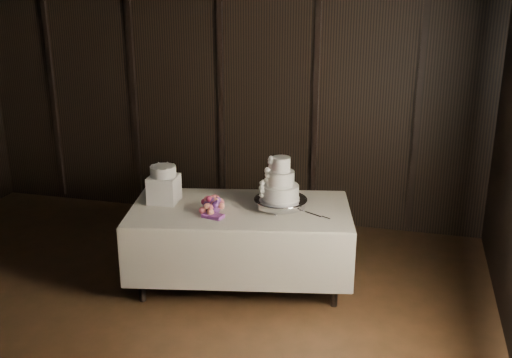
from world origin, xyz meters
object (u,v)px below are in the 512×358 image
at_px(display_table, 240,243).
at_px(box_pedestal, 164,189).
at_px(cake_stand, 281,204).
at_px(wedding_cake, 277,183).
at_px(bouquet, 212,205).
at_px(small_cake, 163,171).

distance_m(display_table, box_pedestal, 0.87).
bearing_deg(cake_stand, wedding_cake, -150.26).
bearing_deg(wedding_cake, cake_stand, 18.22).
xyz_separation_m(cake_stand, bouquet, (-0.57, -0.25, 0.02)).
xyz_separation_m(box_pedestal, small_cake, (0.00, 0.00, 0.17)).
distance_m(display_table, bouquet, 0.49).
bearing_deg(box_pedestal, small_cake, 0.00).
relative_size(wedding_cake, small_cake, 1.65).
xyz_separation_m(cake_stand, wedding_cake, (-0.03, -0.02, 0.20)).
bearing_deg(display_table, cake_stand, 2.05).
distance_m(cake_stand, wedding_cake, 0.20).
xyz_separation_m(cake_stand, box_pedestal, (-1.08, -0.11, 0.08)).
relative_size(cake_stand, small_cake, 2.03).
relative_size(display_table, cake_stand, 4.46).
xyz_separation_m(cake_stand, small_cake, (-1.08, -0.11, 0.25)).
bearing_deg(display_table, wedding_cake, 0.49).
bearing_deg(wedding_cake, small_cake, 173.34).
height_order(wedding_cake, small_cake, wedding_cake).
xyz_separation_m(display_table, box_pedestal, (-0.73, -0.02, 0.47)).
height_order(display_table, box_pedestal, box_pedestal).
bearing_deg(small_cake, box_pedestal, 0.00).
xyz_separation_m(wedding_cake, small_cake, (-1.06, -0.09, 0.05)).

